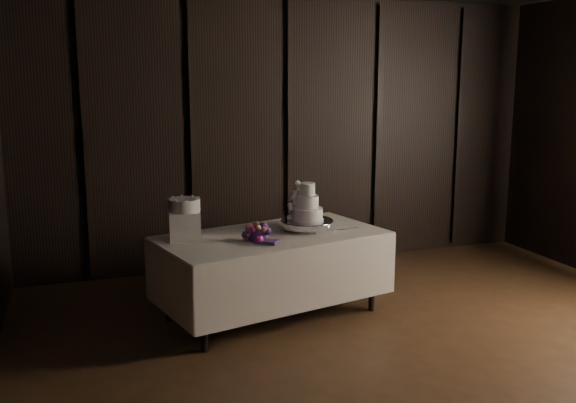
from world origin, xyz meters
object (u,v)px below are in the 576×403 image
Objects in this scene: cake_stand at (307,225)px; bouquet at (257,233)px; small_cake at (184,205)px; box_pedestal at (185,226)px; wedding_cake at (305,206)px; display_table at (272,272)px.

cake_stand is 1.20× the size of bouquet.
bouquet is 0.67m from small_cake.
box_pedestal is 0.96× the size of small_cake.
wedding_cake reaches higher than small_cake.
small_cake reaches higher than display_table.
bouquet is 1.48× the size of small_cake.
bouquet is at bearing -156.75° from cake_stand.
cake_stand is at bearing 0.42° from box_pedestal.
box_pedestal reaches higher than cake_stand.
box_pedestal reaches higher than display_table.
small_cake is (-0.58, 0.22, 0.24)m from bouquet.
wedding_cake is 1.10m from box_pedestal.
display_table is at bearing -4.44° from small_cake.
bouquet is 0.62m from box_pedestal.
box_pedestal is at bearing 0.00° from small_cake.
bouquet is at bearing -20.97° from box_pedestal.
display_table is at bearing -148.14° from wedding_cake.
bouquet is (-0.54, -0.23, 0.02)m from cake_stand.
wedding_cake reaches higher than bouquet.
cake_stand is at bearing -3.08° from display_table.
display_table is 5.42× the size of bouquet.
cake_stand reaches higher than display_table.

